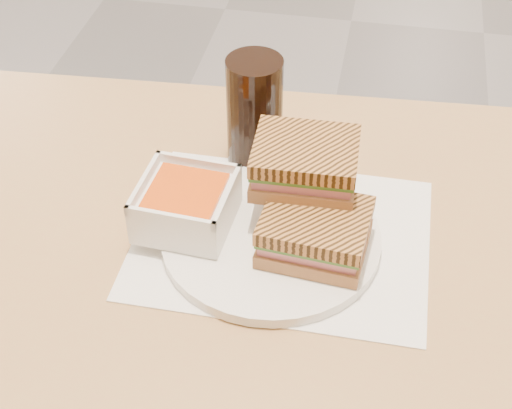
% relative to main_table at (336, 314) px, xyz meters
% --- Properties ---
extents(main_table, '(1.24, 0.77, 0.75)m').
position_rel_main_table_xyz_m(main_table, '(0.00, 0.00, 0.00)').
color(main_table, '#A17D49').
rests_on(main_table, ground).
extents(tray_liner, '(0.37, 0.28, 0.00)m').
position_rel_main_table_xyz_m(tray_liner, '(-0.08, 0.01, 0.11)').
color(tray_liner, white).
rests_on(tray_liner, main_table).
extents(plate, '(0.27, 0.27, 0.01)m').
position_rel_main_table_xyz_m(plate, '(-0.09, 0.00, 0.12)').
color(plate, white).
rests_on(plate, tray_liner).
extents(soup_bowl, '(0.12, 0.12, 0.06)m').
position_rel_main_table_xyz_m(soup_bowl, '(-0.20, 0.00, 0.16)').
color(soup_bowl, white).
rests_on(soup_bowl, plate).
extents(panini_lower, '(0.13, 0.11, 0.06)m').
position_rel_main_table_xyz_m(panini_lower, '(-0.03, -0.01, 0.16)').
color(panini_lower, '#AC7344').
rests_on(panini_lower, plate).
extents(panini_upper, '(0.13, 0.11, 0.06)m').
position_rel_main_table_xyz_m(panini_upper, '(-0.06, 0.05, 0.21)').
color(panini_upper, '#AC7344').
rests_on(panini_upper, panini_lower).
extents(cola_glass, '(0.08, 0.08, 0.16)m').
position_rel_main_table_xyz_m(cola_glass, '(-0.14, 0.16, 0.19)').
color(cola_glass, black).
rests_on(cola_glass, main_table).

